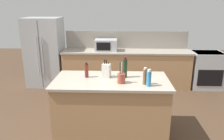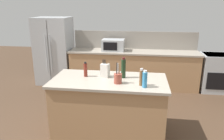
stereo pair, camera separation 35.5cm
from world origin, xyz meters
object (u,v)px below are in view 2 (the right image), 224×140
knife_block (105,70)px  dish_soap_bottle (145,79)px  microwave (113,45)px  utensil_crock (118,78)px  vinegar_bottle (86,70)px  refrigerator (54,51)px  wine_bottle (123,68)px  pepper_grinder (141,77)px  range_oven (216,72)px

knife_block → dish_soap_bottle: knife_block is taller
microwave → utensil_crock: bearing=-80.8°
vinegar_bottle → dish_soap_bottle: dish_soap_bottle is taller
refrigerator → vinegar_bottle: bearing=-56.7°
microwave → wine_bottle: size_ratio=1.63×
vinegar_bottle → dish_soap_bottle: size_ratio=0.97×
refrigerator → vinegar_bottle: refrigerator is taller
microwave → knife_block: 2.09m
microwave → pepper_grinder: microwave is taller
microwave → vinegar_bottle: bearing=-94.9°
range_oven → microwave: microwave is taller
refrigerator → dish_soap_bottle: size_ratio=6.96×
refrigerator → knife_block: (1.74, -2.13, 0.18)m
utensil_crock → vinegar_bottle: utensil_crock is taller
utensil_crock → vinegar_bottle: bearing=156.3°
microwave → pepper_grinder: size_ratio=2.15×
refrigerator → vinegar_bottle: 2.58m
knife_block → dish_soap_bottle: size_ratio=1.15×
knife_block → utensil_crock: bearing=-33.3°
pepper_grinder → vinegar_bottle: bearing=162.4°
range_oven → knife_block: (-2.43, -2.08, 0.59)m
range_oven → pepper_grinder: size_ratio=3.58×
pepper_grinder → utensil_crock: bearing=173.1°
utensil_crock → pepper_grinder: size_ratio=1.25×
refrigerator → range_oven: (4.16, -0.05, -0.41)m
dish_soap_bottle → wine_bottle: bearing=131.7°
microwave → vinegar_bottle: 2.11m
vinegar_bottle → pepper_grinder: (0.91, -0.29, 0.01)m
refrigerator → wine_bottle: refrigerator is taller
dish_soap_bottle → vinegar_bottle: bearing=159.4°
knife_block → pepper_grinder: knife_block is taller
microwave → refrigerator: bearing=178.2°
knife_block → utensil_crock: (0.24, -0.27, -0.03)m
knife_block → refrigerator: bearing=143.8°
vinegar_bottle → wine_bottle: 0.62m
refrigerator → utensil_crock: size_ratio=5.48×
wine_bottle → dish_soap_bottle: wine_bottle is taller
vinegar_bottle → range_oven: bearing=37.4°
dish_soap_bottle → knife_block: bearing=149.3°
utensil_crock → dish_soap_bottle: utensil_crock is taller
pepper_grinder → knife_block: bearing=152.4°
vinegar_bottle → utensil_crock: bearing=-23.7°
range_oven → knife_block: size_ratio=3.17×
microwave → utensil_crock: size_ratio=1.72×
utensil_crock → refrigerator: bearing=129.5°
knife_block → dish_soap_bottle: bearing=-16.1°
microwave → pepper_grinder: bearing=-73.1°
knife_block → range_oven: bearing=55.3°
knife_block → dish_soap_bottle: (0.64, -0.38, 0.01)m
vinegar_bottle → microwave: bearing=85.1°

